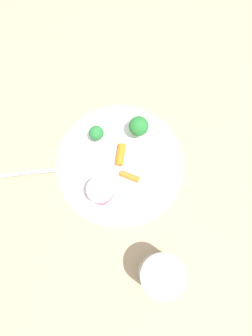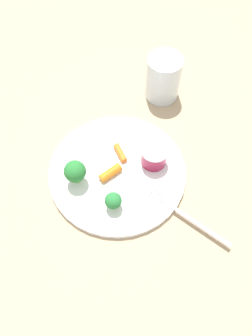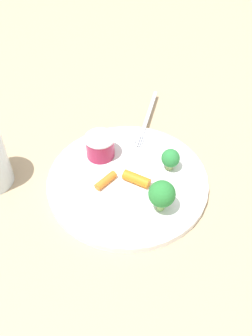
{
  "view_description": "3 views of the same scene",
  "coord_description": "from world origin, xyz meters",
  "px_view_note": "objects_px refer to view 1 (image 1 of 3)",
  "views": [
    {
      "loc": [
        0.02,
        0.18,
        0.62
      ],
      "look_at": [
        -0.01,
        0.01,
        0.02
      ],
      "focal_mm": 32.4,
      "sensor_mm": 36.0,
      "label": 1
    },
    {
      "loc": [
        0.19,
        -0.26,
        0.57
      ],
      "look_at": [
        0.01,
        0.01,
        0.02
      ],
      "focal_mm": 35.98,
      "sensor_mm": 36.0,
      "label": 2
    },
    {
      "loc": [
        -0.4,
        -0.06,
        0.47
      ],
      "look_at": [
        0.02,
        0.01,
        0.02
      ],
      "focal_mm": 40.06,
      "sensor_mm": 36.0,
      "label": 3
    }
  ],
  "objects_px": {
    "broccoli_floret_1": "(96,133)",
    "carrot_stick_0": "(121,155)",
    "fork": "(43,171)",
    "broccoli_floret_0": "(139,126)",
    "drinking_glass": "(160,274)",
    "carrot_stick_1": "(130,176)",
    "sauce_cup": "(101,191)",
    "plate": "(120,164)"
  },
  "relations": [
    {
      "from": "broccoli_floret_0",
      "to": "fork",
      "type": "bearing_deg",
      "value": 12.18
    },
    {
      "from": "plate",
      "to": "carrot_stick_0",
      "type": "height_order",
      "value": "carrot_stick_0"
    },
    {
      "from": "plate",
      "to": "carrot_stick_0",
      "type": "distance_m",
      "value": 0.02
    },
    {
      "from": "carrot_stick_1",
      "to": "broccoli_floret_1",
      "type": "bearing_deg",
      "value": -63.35
    },
    {
      "from": "carrot_stick_1",
      "to": "drinking_glass",
      "type": "height_order",
      "value": "drinking_glass"
    },
    {
      "from": "carrot_stick_0",
      "to": "carrot_stick_1",
      "type": "height_order",
      "value": "carrot_stick_0"
    },
    {
      "from": "plate",
      "to": "broccoli_floret_0",
      "type": "xyz_separation_m",
      "value": [
        -0.05,
        -0.06,
        0.04
      ]
    },
    {
      "from": "carrot_stick_1",
      "to": "broccoli_floret_0",
      "type": "bearing_deg",
      "value": -111.92
    },
    {
      "from": "sauce_cup",
      "to": "broccoli_floret_0",
      "type": "height_order",
      "value": "broccoli_floret_0"
    },
    {
      "from": "plate",
      "to": "broccoli_floret_1",
      "type": "distance_m",
      "value": 0.08
    },
    {
      "from": "fork",
      "to": "broccoli_floret_0",
      "type": "bearing_deg",
      "value": -167.82
    },
    {
      "from": "plate",
      "to": "broccoli_floret_0",
      "type": "bearing_deg",
      "value": -131.47
    },
    {
      "from": "sauce_cup",
      "to": "carrot_stick_0",
      "type": "distance_m",
      "value": 0.09
    },
    {
      "from": "carrot_stick_1",
      "to": "sauce_cup",
      "type": "bearing_deg",
      "value": 18.77
    },
    {
      "from": "carrot_stick_1",
      "to": "drinking_glass",
      "type": "xyz_separation_m",
      "value": [
        -0.01,
        0.19,
        0.03
      ]
    },
    {
      "from": "carrot_stick_0",
      "to": "fork",
      "type": "relative_size",
      "value": 0.27
    },
    {
      "from": "sauce_cup",
      "to": "plate",
      "type": "bearing_deg",
      "value": -131.3
    },
    {
      "from": "broccoli_floret_1",
      "to": "carrot_stick_1",
      "type": "xyz_separation_m",
      "value": [
        -0.05,
        0.1,
        -0.02
      ]
    },
    {
      "from": "plate",
      "to": "carrot_stick_1",
      "type": "xyz_separation_m",
      "value": [
        -0.01,
        0.03,
        0.01
      ]
    },
    {
      "from": "carrot_stick_1",
      "to": "drinking_glass",
      "type": "bearing_deg",
      "value": 94.26
    },
    {
      "from": "broccoli_floret_1",
      "to": "carrot_stick_0",
      "type": "bearing_deg",
      "value": 128.54
    },
    {
      "from": "broccoli_floret_0",
      "to": "drinking_glass",
      "type": "relative_size",
      "value": 0.56
    },
    {
      "from": "broccoli_floret_0",
      "to": "drinking_glass",
      "type": "distance_m",
      "value": 0.29
    },
    {
      "from": "plate",
      "to": "broccoli_floret_0",
      "type": "relative_size",
      "value": 4.75
    },
    {
      "from": "fork",
      "to": "drinking_glass",
      "type": "height_order",
      "value": "drinking_glass"
    },
    {
      "from": "drinking_glass",
      "to": "carrot_stick_1",
      "type": "bearing_deg",
      "value": -85.74
    },
    {
      "from": "sauce_cup",
      "to": "carrot_stick_0",
      "type": "height_order",
      "value": "sauce_cup"
    },
    {
      "from": "plate",
      "to": "drinking_glass",
      "type": "xyz_separation_m",
      "value": [
        -0.03,
        0.23,
        0.04
      ]
    },
    {
      "from": "broccoli_floret_1",
      "to": "carrot_stick_0",
      "type": "relative_size",
      "value": 0.87
    },
    {
      "from": "fork",
      "to": "sauce_cup",
      "type": "bearing_deg",
      "value": 147.77
    },
    {
      "from": "carrot_stick_1",
      "to": "plate",
      "type": "bearing_deg",
      "value": -65.98
    },
    {
      "from": "carrot_stick_1",
      "to": "fork",
      "type": "bearing_deg",
      "value": -15.35
    },
    {
      "from": "broccoli_floret_1",
      "to": "carrot_stick_0",
      "type": "distance_m",
      "value": 0.07
    },
    {
      "from": "sauce_cup",
      "to": "drinking_glass",
      "type": "xyz_separation_m",
      "value": [
        -0.08,
        0.17,
        0.02
      ]
    },
    {
      "from": "sauce_cup",
      "to": "fork",
      "type": "relative_size",
      "value": 0.3
    },
    {
      "from": "drinking_glass",
      "to": "broccoli_floret_1",
      "type": "bearing_deg",
      "value": -77.59
    },
    {
      "from": "broccoli_floret_1",
      "to": "drinking_glass",
      "type": "height_order",
      "value": "drinking_glass"
    },
    {
      "from": "broccoli_floret_0",
      "to": "carrot_stick_0",
      "type": "distance_m",
      "value": 0.07
    },
    {
      "from": "plate",
      "to": "drinking_glass",
      "type": "bearing_deg",
      "value": 97.38
    },
    {
      "from": "carrot_stick_0",
      "to": "carrot_stick_1",
      "type": "distance_m",
      "value": 0.05
    },
    {
      "from": "plate",
      "to": "fork",
      "type": "xyz_separation_m",
      "value": [
        0.16,
        -0.01,
        0.01
      ]
    },
    {
      "from": "carrot_stick_0",
      "to": "fork",
      "type": "distance_m",
      "value": 0.16
    }
  ]
}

